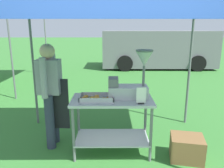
% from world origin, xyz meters
% --- Properties ---
extents(ground_plane, '(70.00, 70.00, 0.00)m').
position_xyz_m(ground_plane, '(0.00, 6.00, 0.00)').
color(ground_plane, '#33702D').
extents(stall_canopy, '(3.12, 2.04, 2.19)m').
position_xyz_m(stall_canopy, '(0.01, 1.02, 2.11)').
color(stall_canopy, slate).
rests_on(stall_canopy, ground).
extents(donut_cart, '(1.16, 0.60, 0.84)m').
position_xyz_m(donut_cart, '(0.01, 0.93, 0.61)').
color(donut_cart, '#B7B7BC').
rests_on(donut_cart, ground).
extents(donut_tray, '(0.48, 0.30, 0.07)m').
position_xyz_m(donut_tray, '(-0.21, 0.88, 0.87)').
color(donut_tray, '#B7B7BC').
rests_on(donut_tray, donut_cart).
extents(donut_fryer, '(0.62, 0.28, 0.69)m').
position_xyz_m(donut_fryer, '(0.28, 0.97, 1.08)').
color(donut_fryer, '#B7B7BC').
rests_on(donut_fryer, donut_cart).
extents(menu_sign, '(0.13, 0.05, 0.23)m').
position_xyz_m(menu_sign, '(0.40, 0.71, 0.94)').
color(menu_sign, black).
rests_on(menu_sign, donut_cart).
extents(vendor, '(0.46, 0.53, 1.61)m').
position_xyz_m(vendor, '(-0.93, 1.15, 0.90)').
color(vendor, '#2D3347').
rests_on(vendor, ground).
extents(supply_crate, '(0.52, 0.46, 0.34)m').
position_xyz_m(supply_crate, '(1.07, 0.73, 0.17)').
color(supply_crate, brown).
rests_on(supply_crate, ground).
extents(van_grey, '(5.07, 2.15, 1.69)m').
position_xyz_m(van_grey, '(2.19, 8.29, 0.88)').
color(van_grey, slate).
rests_on(van_grey, ground).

